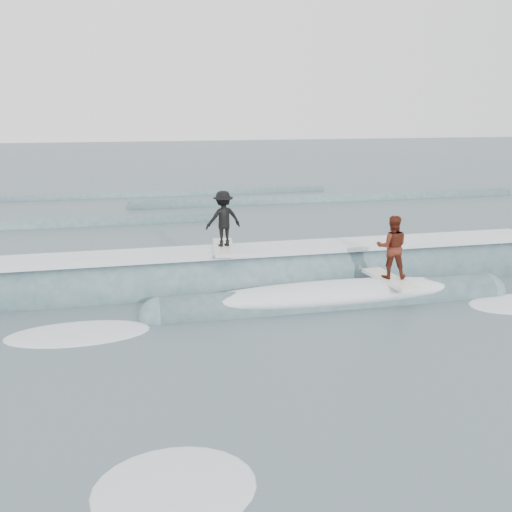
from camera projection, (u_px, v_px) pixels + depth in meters
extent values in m
plane|color=#394E53|center=(287.00, 337.00, 12.73)|extent=(160.00, 160.00, 0.00)
cylinder|color=#385B5E|center=(248.00, 284.00, 16.57)|extent=(20.00, 1.90, 1.90)
cylinder|color=#385B5E|center=(333.00, 304.00, 14.89)|extent=(9.00, 1.04, 1.04)
sphere|color=#385B5E|center=(159.00, 318.00, 13.90)|extent=(1.04, 1.04, 1.04)
sphere|color=#385B5E|center=(486.00, 292.00, 15.87)|extent=(1.04, 1.04, 1.04)
cube|color=white|center=(248.00, 250.00, 16.31)|extent=(18.00, 1.30, 0.14)
ellipsoid|color=white|center=(334.00, 293.00, 14.81)|extent=(7.60, 1.30, 0.60)
cube|color=silver|center=(224.00, 247.00, 16.12)|extent=(0.78, 2.05, 0.10)
imported|color=black|center=(223.00, 219.00, 15.92)|extent=(1.09, 0.74, 1.56)
cube|color=white|center=(390.00, 279.00, 15.09)|extent=(0.77, 2.05, 0.10)
imported|color=#4C190E|center=(392.00, 247.00, 14.86)|extent=(0.97, 0.86, 1.66)
ellipsoid|color=white|center=(175.00, 488.00, 7.68)|extent=(2.50, 1.70, 0.10)
ellipsoid|color=white|center=(78.00, 334.00, 12.93)|extent=(2.57, 1.75, 0.10)
cylinder|color=#385B5E|center=(332.00, 201.00, 31.40)|extent=(22.00, 0.80, 0.80)
cylinder|color=#385B5E|center=(142.00, 197.00, 32.96)|extent=(22.00, 0.60, 0.60)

